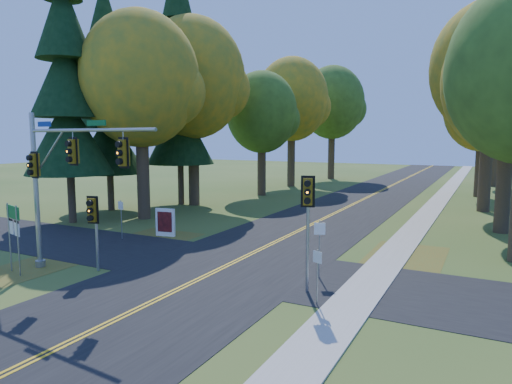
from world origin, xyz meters
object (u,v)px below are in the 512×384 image
at_px(traffic_mast, 60,171).
at_px(route_sign_cluster, 13,225).
at_px(east_signal_pole, 308,205).
at_px(info_kiosk, 165,222).

relative_size(traffic_mast, route_sign_cluster, 2.51).
bearing_deg(route_sign_cluster, east_signal_pole, 32.11).
distance_m(east_signal_pole, info_kiosk, 12.19).
bearing_deg(info_kiosk, route_sign_cluster, -108.16).
distance_m(route_sign_cluster, info_kiosk, 8.77).
xyz_separation_m(traffic_mast, east_signal_pole, (9.88, 2.42, -1.04)).
height_order(traffic_mast, east_signal_pole, traffic_mast).
relative_size(traffic_mast, east_signal_pole, 1.70).
xyz_separation_m(route_sign_cluster, info_kiosk, (1.01, 8.62, -1.28)).
bearing_deg(east_signal_pole, route_sign_cluster, 179.33).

